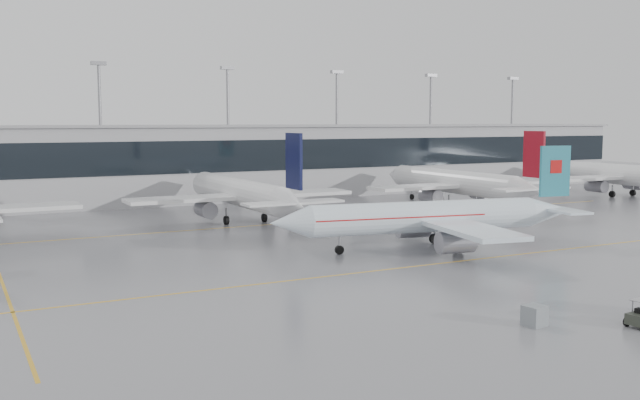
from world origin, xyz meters
TOP-DOWN VIEW (x-y plane):
  - ground at (0.00, 0.00)m, footprint 320.00×320.00m
  - taxi_line_main at (0.00, 0.00)m, footprint 120.00×0.25m
  - taxi_line_north at (0.00, 30.00)m, footprint 120.00×0.25m
  - terminal at (0.00, 62.00)m, footprint 180.00×15.00m
  - terminal_glass at (0.00, 54.45)m, footprint 180.00×0.20m
  - terminal_roof at (0.00, 62.00)m, footprint 182.00×16.00m
  - light_masts at (0.00, 68.00)m, footprint 156.40×1.00m
  - air_canada_jet at (10.41, 6.37)m, footprint 33.85×26.71m
  - parked_jet_c at (-0.00, 33.69)m, footprint 29.64×36.96m
  - parked_jet_d at (35.00, 33.69)m, footprint 29.64×36.96m
  - parked_jet_e at (70.00, 33.69)m, footprint 29.64×36.96m
  - gse_unit at (-0.81, -18.96)m, footprint 1.49×1.41m

SIDE VIEW (x-z plane):
  - ground at x=0.00m, z-range 0.00..0.00m
  - taxi_line_main at x=0.00m, z-range 0.00..0.01m
  - taxi_line_north at x=0.00m, z-range 0.00..0.01m
  - gse_unit at x=-0.81m, z-range 0.00..1.32m
  - air_canada_jet at x=10.41m, z-range -1.93..8.44m
  - parked_jet_c at x=0.00m, z-range -2.15..9.57m
  - parked_jet_d at x=35.00m, z-range -2.15..9.57m
  - parked_jet_e at x=70.00m, z-range -2.15..9.57m
  - terminal at x=0.00m, z-range 0.00..12.00m
  - terminal_glass at x=0.00m, z-range 5.00..10.00m
  - terminal_roof at x=0.00m, z-range 12.00..12.40m
  - light_masts at x=0.00m, z-range 2.04..24.64m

